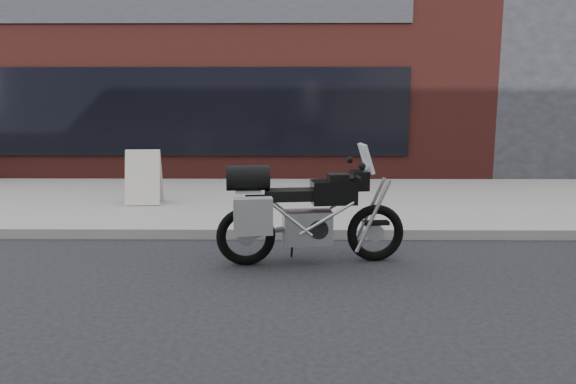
% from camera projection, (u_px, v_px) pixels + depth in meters
% --- Properties ---
extents(ground, '(120.00, 120.00, 0.00)m').
position_uv_depth(ground, '(244.00, 375.00, 4.22)').
color(ground, black).
rests_on(ground, ground).
extents(near_sidewalk, '(44.00, 6.00, 0.15)m').
position_uv_depth(near_sidewalk, '(275.00, 197.00, 11.10)').
color(near_sidewalk, gray).
rests_on(near_sidewalk, ground).
extents(storefront, '(14.00, 10.07, 4.50)m').
position_uv_depth(storefront, '(218.00, 89.00, 17.63)').
color(storefront, '#551F1B').
rests_on(storefront, ground).
extents(motorcycle, '(2.36, 0.94, 1.50)m').
position_uv_depth(motorcycle, '(299.00, 213.00, 6.90)').
color(motorcycle, black).
rests_on(motorcycle, ground).
extents(sandwich_sign, '(0.65, 0.60, 0.97)m').
position_uv_depth(sandwich_sign, '(144.00, 177.00, 10.05)').
color(sandwich_sign, beige).
rests_on(sandwich_sign, near_sidewalk).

